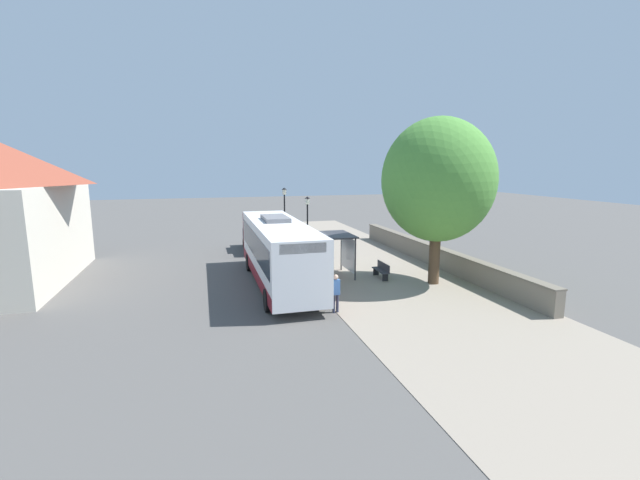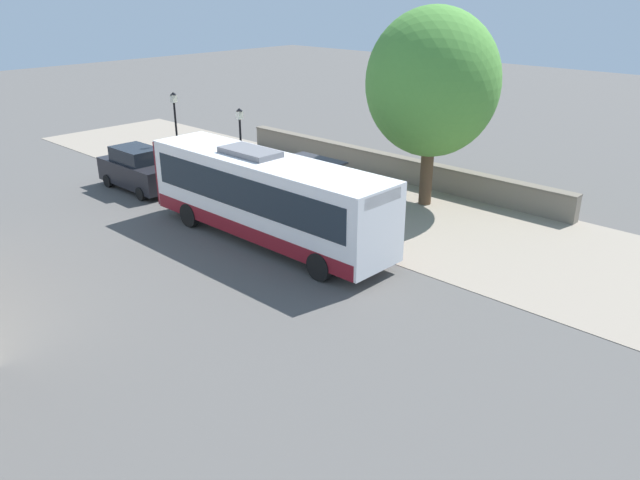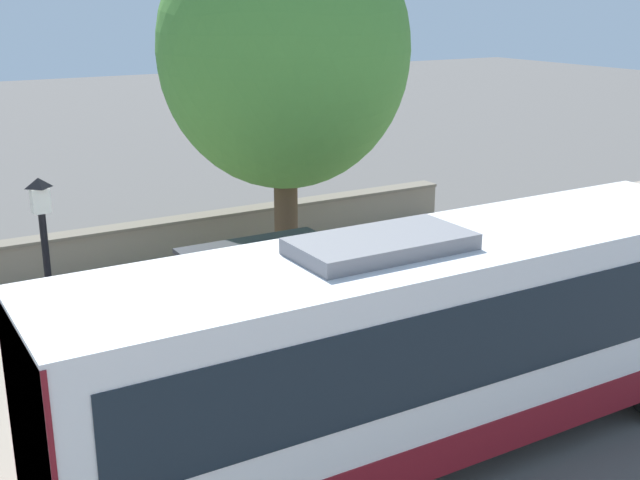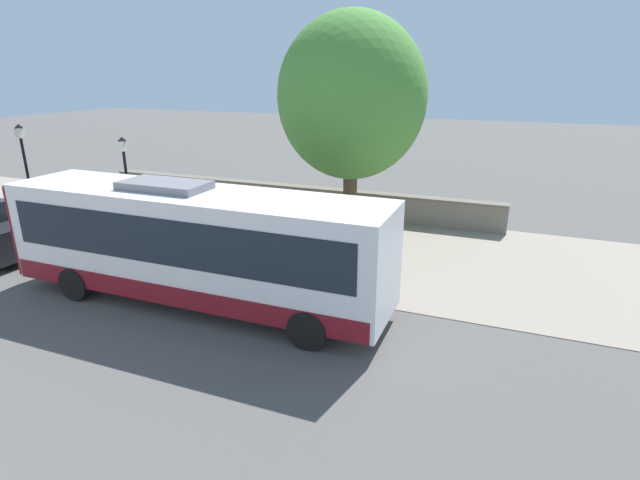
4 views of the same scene
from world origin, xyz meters
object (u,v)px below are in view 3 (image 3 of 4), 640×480
bus_shelter (262,269)px  bench (265,300)px  street_lamp_far (50,296)px  shade_tree (284,51)px  pedestrian (573,298)px  bus (425,339)px

bus_shelter → bench: bearing=152.8°
street_lamp_far → shade_tree: size_ratio=0.49×
pedestrian → street_lamp_far: (-1.13, -9.58, 1.54)m
street_lamp_far → bench: bearing=121.4°
pedestrian → bus: bearing=-72.2°
pedestrian → shade_tree: shade_tree is taller
bus → pedestrian: 5.21m
bus → pedestrian: size_ratio=6.71×
bus_shelter → street_lamp_far: street_lamp_far is taller
bus → bench: bearing=177.6°
street_lamp_far → shade_tree: (-5.24, 6.64, 2.92)m
street_lamp_far → shade_tree: shade_tree is taller
shade_tree → bench: bearing=-37.6°
pedestrian → street_lamp_far: 9.77m
bus → street_lamp_far: size_ratio=2.65×
shade_tree → bus: bearing=-13.8°
bus_shelter → bench: bus_shelter is taller
bus → street_lamp_far: (-2.71, -4.68, 0.69)m
bus_shelter → pedestrian: size_ratio=1.62×
pedestrian → street_lamp_far: size_ratio=0.39×
bench → bus_shelter: bearing=-27.2°
bench → shade_tree: bearing=142.4°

